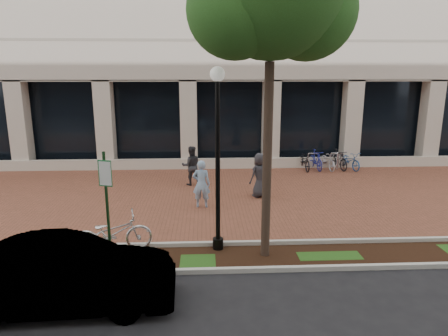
{
  "coord_description": "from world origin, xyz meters",
  "views": [
    {
      "loc": [
        -1.25,
        -14.45,
        4.51
      ],
      "look_at": [
        -0.57,
        -0.8,
        1.27
      ],
      "focal_mm": 32.0,
      "sensor_mm": 36.0,
      "label": 1
    }
  ],
  "objects_px": {
    "locked_bicycle": "(112,233)",
    "pedestrian_right": "(260,175)",
    "parking_sign": "(106,196)",
    "sedan_near_curb": "(65,275)",
    "pedestrian_mid": "(191,166)",
    "pedestrian_left": "(201,184)",
    "lamppost": "(218,151)",
    "bike_rack_cluster": "(327,160)",
    "bollard": "(337,161)"
  },
  "relations": [
    {
      "from": "pedestrian_mid",
      "to": "bollard",
      "type": "xyz_separation_m",
      "value": [
        6.92,
        2.32,
        -0.37
      ]
    },
    {
      "from": "lamppost",
      "to": "sedan_near_curb",
      "type": "xyz_separation_m",
      "value": [
        -3.06,
        -2.56,
        -1.94
      ]
    },
    {
      "from": "parking_sign",
      "to": "sedan_near_curb",
      "type": "height_order",
      "value": "parking_sign"
    },
    {
      "from": "pedestrian_right",
      "to": "bollard",
      "type": "bearing_deg",
      "value": -165.62
    },
    {
      "from": "pedestrian_right",
      "to": "pedestrian_mid",
      "type": "bearing_deg",
      "value": -63.87
    },
    {
      "from": "pedestrian_right",
      "to": "bike_rack_cluster",
      "type": "distance_m",
      "value": 5.72
    },
    {
      "from": "lamppost",
      "to": "bike_rack_cluster",
      "type": "distance_m",
      "value": 10.59
    },
    {
      "from": "pedestrian_mid",
      "to": "bollard",
      "type": "height_order",
      "value": "pedestrian_mid"
    },
    {
      "from": "bollard",
      "to": "locked_bicycle",
      "type": "bearing_deg",
      "value": -135.11
    },
    {
      "from": "pedestrian_mid",
      "to": "pedestrian_right",
      "type": "distance_m",
      "value": 3.17
    },
    {
      "from": "pedestrian_right",
      "to": "bollard",
      "type": "distance_m",
      "value": 5.98
    },
    {
      "from": "sedan_near_curb",
      "to": "pedestrian_right",
      "type": "bearing_deg",
      "value": -36.9
    },
    {
      "from": "pedestrian_mid",
      "to": "bollard",
      "type": "distance_m",
      "value": 7.31
    },
    {
      "from": "lamppost",
      "to": "pedestrian_mid",
      "type": "relative_size",
      "value": 2.88
    },
    {
      "from": "pedestrian_right",
      "to": "sedan_near_curb",
      "type": "bearing_deg",
      "value": 26.67
    },
    {
      "from": "locked_bicycle",
      "to": "bike_rack_cluster",
      "type": "bearing_deg",
      "value": -57.15
    },
    {
      "from": "locked_bicycle",
      "to": "pedestrian_right",
      "type": "xyz_separation_m",
      "value": [
        4.44,
        4.6,
        0.31
      ]
    },
    {
      "from": "locked_bicycle",
      "to": "pedestrian_mid",
      "type": "bearing_deg",
      "value": -29.93
    },
    {
      "from": "parking_sign",
      "to": "sedan_near_curb",
      "type": "relative_size",
      "value": 0.66
    },
    {
      "from": "parking_sign",
      "to": "locked_bicycle",
      "type": "relative_size",
      "value": 1.39
    },
    {
      "from": "parking_sign",
      "to": "pedestrian_right",
      "type": "relative_size",
      "value": 1.67
    },
    {
      "from": "pedestrian_mid",
      "to": "bike_rack_cluster",
      "type": "relative_size",
      "value": 0.54
    },
    {
      "from": "pedestrian_left",
      "to": "pedestrian_right",
      "type": "distance_m",
      "value": 2.43
    },
    {
      "from": "parking_sign",
      "to": "sedan_near_curb",
      "type": "xyz_separation_m",
      "value": [
        -0.44,
        -1.77,
        -1.06
      ]
    },
    {
      "from": "parking_sign",
      "to": "bike_rack_cluster",
      "type": "distance_m",
      "value": 12.63
    },
    {
      "from": "locked_bicycle",
      "to": "sedan_near_curb",
      "type": "relative_size",
      "value": 0.48
    },
    {
      "from": "pedestrian_left",
      "to": "sedan_near_curb",
      "type": "bearing_deg",
      "value": 70.3
    },
    {
      "from": "lamppost",
      "to": "bollard",
      "type": "distance_m",
      "value": 10.77
    },
    {
      "from": "lamppost",
      "to": "sedan_near_curb",
      "type": "distance_m",
      "value": 4.43
    },
    {
      "from": "pedestrian_mid",
      "to": "sedan_near_curb",
      "type": "height_order",
      "value": "pedestrian_mid"
    },
    {
      "from": "lamppost",
      "to": "bike_rack_cluster",
      "type": "relative_size",
      "value": 1.55
    },
    {
      "from": "pedestrian_left",
      "to": "pedestrian_mid",
      "type": "distance_m",
      "value": 2.92
    },
    {
      "from": "parking_sign",
      "to": "pedestrian_left",
      "type": "bearing_deg",
      "value": 80.98
    },
    {
      "from": "pedestrian_right",
      "to": "bike_rack_cluster",
      "type": "xyz_separation_m",
      "value": [
        3.84,
        4.22,
        -0.38
      ]
    },
    {
      "from": "pedestrian_mid",
      "to": "bike_rack_cluster",
      "type": "distance_m",
      "value": 6.9
    },
    {
      "from": "parking_sign",
      "to": "pedestrian_mid",
      "type": "distance_m",
      "value": 7.38
    },
    {
      "from": "parking_sign",
      "to": "pedestrian_right",
      "type": "xyz_separation_m",
      "value": [
        4.34,
        5.32,
        -0.91
      ]
    },
    {
      "from": "parking_sign",
      "to": "lamppost",
      "type": "relative_size",
      "value": 0.6
    },
    {
      "from": "bike_rack_cluster",
      "to": "sedan_near_curb",
      "type": "bearing_deg",
      "value": -136.29
    },
    {
      "from": "parking_sign",
      "to": "bike_rack_cluster",
      "type": "relative_size",
      "value": 0.93
    },
    {
      "from": "locked_bicycle",
      "to": "bike_rack_cluster",
      "type": "height_order",
      "value": "locked_bicycle"
    },
    {
      "from": "locked_bicycle",
      "to": "bollard",
      "type": "relative_size",
      "value": 2.29
    },
    {
      "from": "sedan_near_curb",
      "to": "bike_rack_cluster",
      "type": "bearing_deg",
      "value": -40.2
    },
    {
      "from": "pedestrian_left",
      "to": "bike_rack_cluster",
      "type": "distance_m",
      "value": 8.03
    },
    {
      "from": "pedestrian_left",
      "to": "bollard",
      "type": "relative_size",
      "value": 1.89
    },
    {
      "from": "lamppost",
      "to": "pedestrian_left",
      "type": "distance_m",
      "value": 3.91
    },
    {
      "from": "pedestrian_right",
      "to": "bike_rack_cluster",
      "type": "bearing_deg",
      "value": -161.58
    },
    {
      "from": "pedestrian_mid",
      "to": "bollard",
      "type": "relative_size",
      "value": 1.85
    },
    {
      "from": "locked_bicycle",
      "to": "bike_rack_cluster",
      "type": "relative_size",
      "value": 0.67
    },
    {
      "from": "locked_bicycle",
      "to": "pedestrian_left",
      "type": "distance_m",
      "value": 4.19
    }
  ]
}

